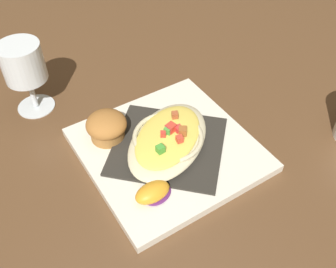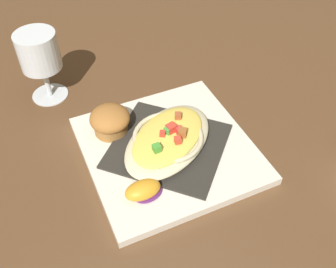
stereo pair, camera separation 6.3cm
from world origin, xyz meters
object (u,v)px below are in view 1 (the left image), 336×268
at_px(square_plate, 168,149).
at_px(gratin_dish, 168,138).
at_px(orange_garnish, 153,193).
at_px(stemmed_glass, 24,66).
at_px(muffin, 107,126).

distance_m(square_plate, gratin_dish, 0.03).
height_order(square_plate, orange_garnish, orange_garnish).
xyz_separation_m(orange_garnish, stemmed_glass, (0.01, -0.32, 0.07)).
relative_size(square_plate, muffin, 3.93).
height_order(square_plate, stemmed_glass, stemmed_glass).
xyz_separation_m(gratin_dish, stemmed_glass, (0.10, -0.26, 0.06)).
xyz_separation_m(gratin_dish, orange_garnish, (0.09, 0.06, -0.01)).
xyz_separation_m(square_plate, orange_garnish, (0.09, 0.06, 0.02)).
distance_m(square_plate, stemmed_glass, 0.29).
distance_m(gratin_dish, orange_garnish, 0.10).
relative_size(square_plate, gratin_dish, 1.24).
bearing_deg(gratin_dish, stemmed_glass, -68.90).
bearing_deg(orange_garnish, square_plate, -145.91).
height_order(gratin_dish, muffin, muffin).
bearing_deg(square_plate, stemmed_glass, -68.91).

